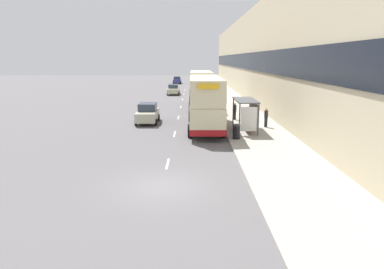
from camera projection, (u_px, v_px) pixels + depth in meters
The scene contains 20 objects.
ground_plane at pixel (163, 186), 15.79m from camera, with size 220.00×220.00×0.00m, color #5B595B.
pavement at pixel (226, 96), 53.36m from camera, with size 5.00×93.00×0.14m.
terrace_facade at pixel (253, 57), 52.05m from camera, with size 3.10×93.00×12.15m.
lane_mark_0 at pixel (168, 164), 19.18m from camera, with size 0.12×2.00×0.01m.
lane_mark_1 at pixel (175, 134), 26.79m from camera, with size 0.12×2.00×0.01m.
lane_mark_2 at pixel (179, 117), 34.41m from camera, with size 0.12×2.00×0.01m.
lane_mark_3 at pixel (182, 107), 42.02m from camera, with size 0.12×2.00×0.01m.
lane_mark_4 at pixel (183, 100), 49.64m from camera, with size 0.12×2.00×0.01m.
lane_mark_5 at pixel (185, 94), 57.25m from camera, with size 0.12×2.00×0.01m.
lane_mark_6 at pixel (186, 90), 64.86m from camera, with size 0.12×2.00×0.01m.
bus_shelter at pixel (249, 110), 26.84m from camera, with size 1.60×4.20×2.48m.
double_decker_bus_near at pixel (206, 102), 28.39m from camera, with size 2.85×10.46×4.30m.
double_decker_bus_ahead at pixel (202, 89), 40.95m from camera, with size 2.85×10.23×4.30m.
car_0 at pixel (174, 89), 56.59m from camera, with size 1.95×4.58×1.66m.
car_1 at pixel (148, 113), 31.38m from camera, with size 1.96×4.13×1.80m.
car_2 at pixel (178, 80), 81.84m from camera, with size 1.95×4.37×1.68m.
pedestrian_at_shelter at pixel (236, 111), 32.21m from camera, with size 0.32×0.32×1.60m.
pedestrian_1 at pixel (253, 111), 32.00m from camera, with size 0.34×0.34×1.73m.
pedestrian_2 at pixel (267, 117), 28.66m from camera, with size 0.32×0.32×1.61m.
litter_bin at pixel (237, 132), 24.48m from camera, with size 0.55×0.55×1.05m.
Camera 1 is at (1.37, -14.90, 5.75)m, focal length 32.00 mm.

